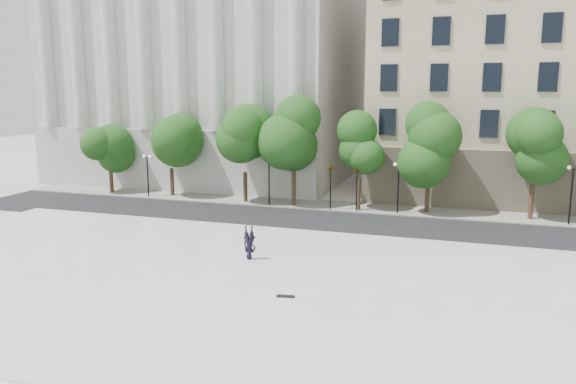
{
  "coord_description": "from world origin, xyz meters",
  "views": [
    {
      "loc": [
        10.66,
        -21.36,
        9.88
      ],
      "look_at": [
        0.46,
        10.0,
        3.75
      ],
      "focal_mm": 35.0,
      "sensor_mm": 36.0,
      "label": 1
    }
  ],
  "objects_px": {
    "skateboard": "(286,296)",
    "traffic_light_east": "(357,166)",
    "traffic_light_west": "(331,166)",
    "person_lying": "(250,255)"
  },
  "relations": [
    {
      "from": "skateboard",
      "to": "traffic_light_east",
      "type": "bearing_deg",
      "value": 82.34
    },
    {
      "from": "traffic_light_east",
      "to": "skateboard",
      "type": "xyz_separation_m",
      "value": [
        0.77,
        -20.52,
        -3.26
      ]
    },
    {
      "from": "person_lying",
      "to": "skateboard",
      "type": "bearing_deg",
      "value": -62.95
    },
    {
      "from": "traffic_light_east",
      "to": "person_lying",
      "type": "distance_m",
      "value": 16.19
    },
    {
      "from": "person_lying",
      "to": "traffic_light_east",
      "type": "bearing_deg",
      "value": 69.02
    },
    {
      "from": "traffic_light_west",
      "to": "person_lying",
      "type": "bearing_deg",
      "value": -92.93
    },
    {
      "from": "traffic_light_east",
      "to": "traffic_light_west",
      "type": "bearing_deg",
      "value": 180.0
    },
    {
      "from": "traffic_light_east",
      "to": "skateboard",
      "type": "bearing_deg",
      "value": -87.84
    },
    {
      "from": "traffic_light_west",
      "to": "person_lying",
      "type": "xyz_separation_m",
      "value": [
        -0.8,
        -15.63,
        -2.98
      ]
    },
    {
      "from": "traffic_light_east",
      "to": "skateboard",
      "type": "distance_m",
      "value": 20.79
    }
  ]
}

